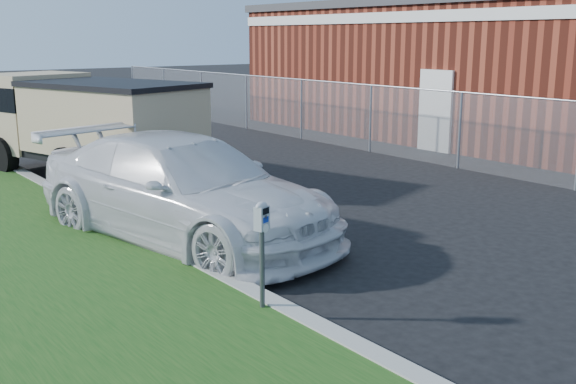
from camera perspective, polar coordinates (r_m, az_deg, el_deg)
ground at (r=9.63m, az=10.34°, el=-5.73°), size 120.00×120.00×0.00m
chainlink_fence at (r=18.40m, az=7.03°, el=7.30°), size 0.06×30.06×30.00m
brick_building at (r=23.51m, az=16.03°, el=10.23°), size 9.20×14.20×4.17m
parking_meter at (r=7.31m, az=-2.23°, el=-3.40°), size 0.19×0.16×1.22m
white_wagon at (r=10.45m, az=-8.93°, el=0.33°), size 3.31×5.81×1.59m
dump_truck at (r=15.56m, az=-16.94°, el=5.80°), size 3.66×6.06×2.24m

